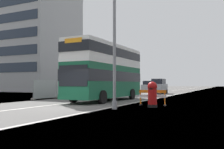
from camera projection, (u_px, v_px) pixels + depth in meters
ground at (72, 109)px, 15.27m from camera, size 140.00×280.00×0.10m
double_decker_bus at (106, 71)px, 21.92m from camera, size 3.01×10.17×4.83m
lamppost_foreground at (114, 37)px, 14.66m from camera, size 0.29×0.70×8.89m
red_pillar_postbox at (152, 93)px, 15.70m from camera, size 0.61×0.61×1.62m
roadworks_barrier at (152, 96)px, 16.97m from camera, size 1.85×0.56×1.06m
construction_site_fence at (82, 88)px, 30.86m from camera, size 0.44×17.20×1.90m
car_oncoming_near at (159, 87)px, 37.24m from camera, size 1.94×4.12×2.21m
car_receding_mid at (149, 87)px, 46.53m from camera, size 2.04×4.03×2.01m
bare_tree_far_verge_near at (84, 80)px, 42.19m from camera, size 2.31×2.68×4.60m
bare_tree_far_verge_mid at (129, 79)px, 58.30m from camera, size 2.88×2.53×5.22m
backdrop_office_block at (21, 34)px, 52.62m from camera, size 22.14×13.34×24.05m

